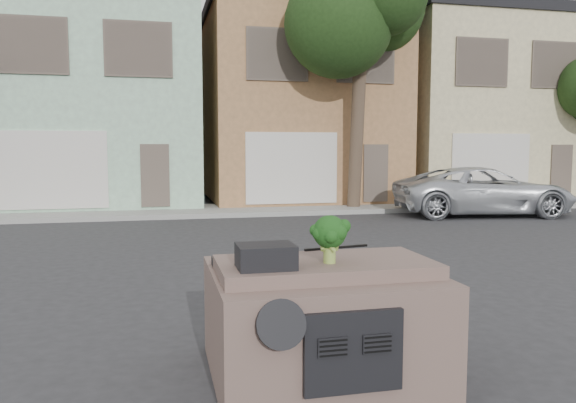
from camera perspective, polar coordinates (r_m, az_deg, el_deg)
name	(u,v)px	position (r m, az deg, el deg)	size (l,w,h in m)	color
ground_plane	(262,294)	(8.32, -2.65, -9.35)	(120.00, 120.00, 0.00)	#303033
sidewalk	(204,211)	(18.58, -8.52, -0.93)	(40.00, 3.00, 0.15)	gray
townhouse_mint	(101,104)	(22.57, -18.50, 9.38)	(7.20, 8.20, 7.55)	#A4CEAD
townhouse_tan	(294,107)	(23.13, 0.61, 9.55)	(7.20, 8.20, 7.55)	#A47449
townhouse_beige	(461,110)	(25.94, 17.13, 8.87)	(7.20, 8.20, 7.55)	beige
silver_pickup	(483,215)	(18.82, 19.17, -1.33)	(2.54, 5.50, 1.53)	silver
tree_near	(357,83)	(18.97, 7.05, 11.85)	(4.40, 4.00, 8.50)	#1C3513
car_dashboard	(320,316)	(5.36, 3.26, -11.55)	(2.00, 1.80, 1.12)	brown
instrument_hump	(266,256)	(4.73, -2.28, -5.58)	(0.48, 0.38, 0.20)	black
wiper_arm	(336,248)	(5.66, 4.94, -4.69)	(0.70, 0.03, 0.02)	black
broccoli	(330,239)	(4.93, 4.25, -3.78)	(0.35, 0.35, 0.43)	#143B11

